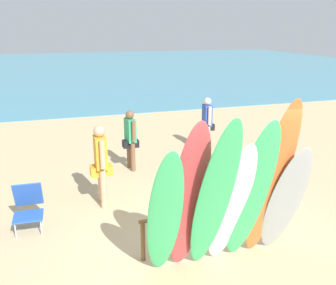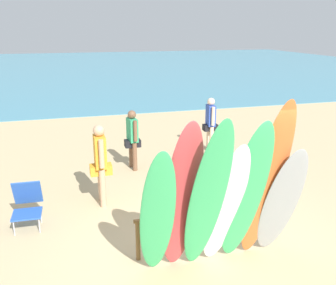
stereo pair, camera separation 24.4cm
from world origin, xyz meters
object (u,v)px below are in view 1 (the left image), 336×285
Objects in this scene: beachgoer_by_water at (130,136)px; beach_chair_red at (28,205)px; surfboard_rack at (210,219)px; surfboard_grey_6 at (285,202)px; surfboard_white_3 at (231,207)px; beachgoer_near_rack at (207,120)px; surfboard_green_0 at (165,217)px; surfboard_red_1 at (189,201)px; surfboard_green_4 at (251,195)px; surfboard_orange_5 at (271,184)px; surfboard_green_2 at (214,200)px; beachgoer_strolling at (101,160)px.

beach_chair_red is at bearing -53.47° from beachgoer_by_water.
surfboard_grey_6 reaches higher than surfboard_rack.
beachgoer_near_rack is at bearing 65.89° from surfboard_white_3.
surfboard_grey_6 is at bearing 5.69° from surfboard_green_0.
surfboard_red_1 is at bearing -19.59° from beachgoer_near_rack.
surfboard_green_4 is 0.34m from surfboard_orange_5.
surfboard_white_3 is at bearing 176.43° from surfboard_green_4.
surfboard_red_1 is (0.36, 0.07, 0.15)m from surfboard_green_0.
surfboard_green_0 is 0.89× the size of surfboard_red_1.
surfboard_red_1 is 0.65m from surfboard_white_3.
surfboard_grey_6 is at bearing 6.29° from surfboard_green_2.
beachgoer_by_water is (-2.44, -0.88, -0.02)m from beachgoer_near_rack.
surfboard_orange_5 is 4.73m from beachgoer_by_water.
surfboard_red_1 is 1.23× the size of surfboard_grey_6.
beach_chair_red is (-2.37, -2.30, -0.45)m from beachgoer_by_water.
beachgoer_near_rack is at bearing 35.39° from beach_chair_red.
surfboard_green_2 reaches higher than surfboard_green_4.
surfboard_rack is 1.40× the size of beachgoer_strolling.
surfboard_orange_5 reaches higher than surfboard_grey_6.
beachgoer_by_water is at bearing 86.40° from surfboard_red_1.
surfboard_rack is at bearing -16.50° from beachgoer_near_rack.
surfboard_green_0 is 6.23m from beachgoer_near_rack.
surfboard_green_4 is (1.29, 0.01, 0.14)m from surfboard_green_0.
beachgoer_near_rack is (1.99, 4.81, 0.37)m from surfboard_rack.
beachgoer_strolling is 1.10× the size of beachgoer_by_water.
beach_chair_red is (-1.87, 2.30, -0.64)m from surfboard_green_0.
surfboard_white_3 reaches higher than beachgoer_near_rack.
surfboard_orange_5 is at bearing -3.85° from surfboard_red_1.
surfboard_green_0 is at bearing -13.90° from beachgoer_by_water.
surfboard_rack is at bearing -28.06° from beach_chair_red.
surfboard_green_0 is at bearing 168.45° from surfboard_green_2.
beachgoer_near_rack is (3.42, 2.67, -0.06)m from beachgoer_strolling.
surfboard_green_4 is at bearing -33.98° from beach_chair_red.
beachgoer_near_rack is (1.04, 5.41, -0.08)m from surfboard_grey_6.
surfboard_orange_5 is at bearing -3.90° from surfboard_white_3.
surfboard_green_0 is 1.09× the size of surfboard_grey_6.
surfboard_green_4 is 1.51× the size of beachgoer_strolling.
surfboard_green_2 is 6.06m from beachgoer_near_rack.
surfboard_orange_5 is 1.77× the size of beachgoer_near_rack.
surfboard_orange_5 is at bearing 0.38° from surfboard_green_4.
beachgoer_near_rack is (2.30, 5.59, -0.36)m from surfboard_green_2.
surfboard_red_1 is 6.01m from beachgoer_near_rack.
surfboard_green_4 reaches higher than beachgoer_near_rack.
beachgoer_by_water is at bearing 91.64° from surfboard_white_3.
surfboard_green_0 reaches higher than surfboard_white_3.
surfboard_green_4 is at bearing -148.38° from beachgoer_strolling.
surfboard_green_4 is (0.64, 0.12, -0.06)m from surfboard_green_2.
surfboard_green_2 is 0.65m from surfboard_green_4.
beachgoer_near_rack is at bearing 67.50° from surfboard_rack.
beach_chair_red is at bearing 137.06° from surfboard_white_3.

